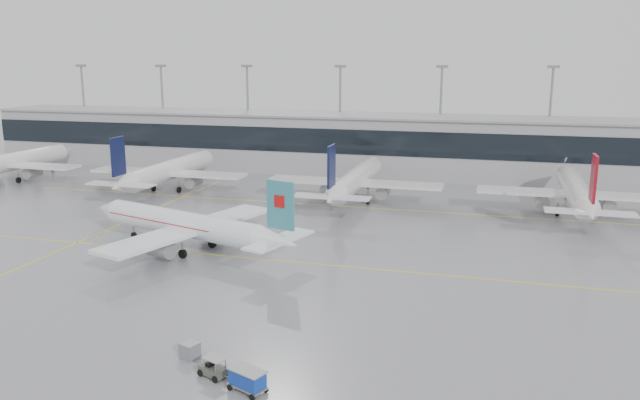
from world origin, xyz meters
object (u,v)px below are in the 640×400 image
(air_canada_jet, at_px, (190,226))
(baggage_tug, at_px, (213,370))
(baggage_cart, at_px, (247,379))
(gse_unit, at_px, (190,351))

(air_canada_jet, relative_size, baggage_tug, 10.15)
(baggage_tug, relative_size, baggage_cart, 1.05)
(gse_unit, bearing_deg, baggage_tug, -15.39)
(baggage_tug, relative_size, gse_unit, 2.48)
(air_canada_jet, xyz_separation_m, baggage_cart, (19.81, -29.91, -2.30))
(baggage_tug, height_order, gse_unit, baggage_tug)
(baggage_cart, relative_size, gse_unit, 2.37)
(air_canada_jet, bearing_deg, baggage_tug, 137.49)
(air_canada_jet, bearing_deg, gse_unit, 134.44)
(air_canada_jet, height_order, gse_unit, air_canada_jet)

